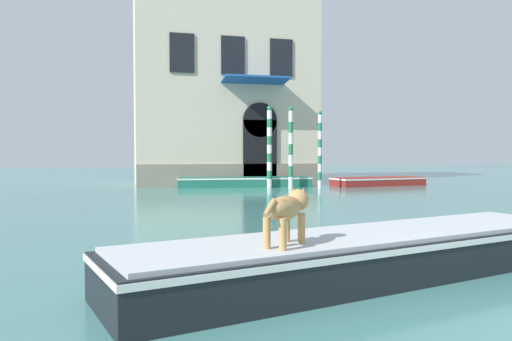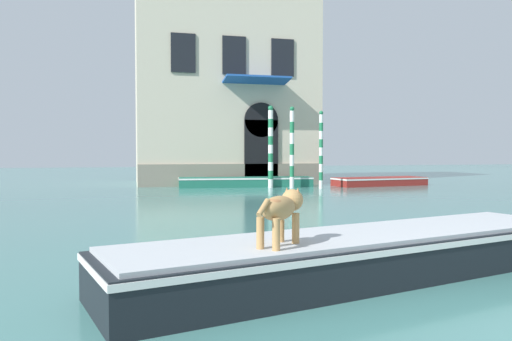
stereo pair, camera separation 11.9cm
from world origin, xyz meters
name	(u,v)px [view 2 (the right image)]	position (x,y,z in m)	size (l,w,h in m)	color
palazzo_left	(224,52)	(0.87, 26.46, 7.83)	(10.25, 7.40, 15.70)	beige
boat_foreground	(366,253)	(-1.28, 3.52, 0.35)	(7.96, 3.60, 0.66)	black
dog_on_deck	(281,209)	(-2.78, 2.87, 1.12)	(0.80, 0.83, 0.71)	tan
boat_moored_near_palazzo	(246,182)	(1.29, 22.46, 0.27)	(7.11, 1.94, 0.51)	#1E6651
boat_moored_far	(380,181)	(8.63, 21.66, 0.24)	(5.38, 2.33, 0.45)	maroon
mooring_pole_0	(292,147)	(3.40, 21.15, 2.10)	(0.24, 0.24, 4.16)	white
mooring_pole_1	(321,149)	(4.68, 20.35, 1.97)	(0.20, 0.20, 3.90)	white
mooring_pole_2	(271,146)	(2.37, 21.48, 2.13)	(0.26, 0.26, 4.21)	white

